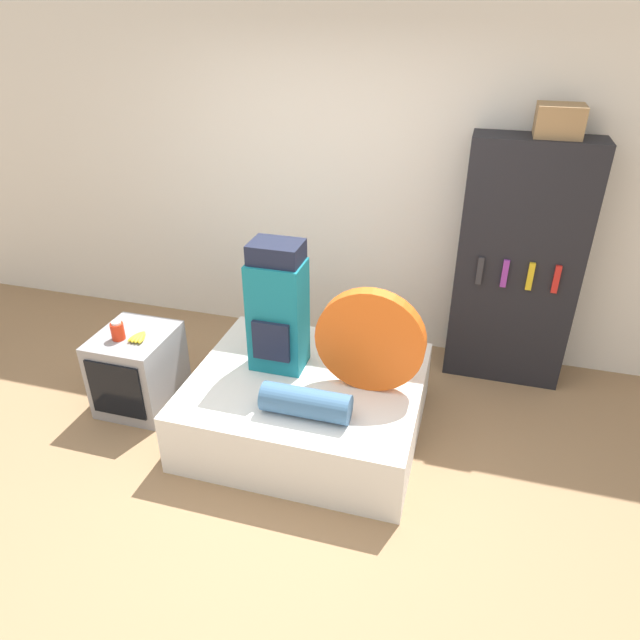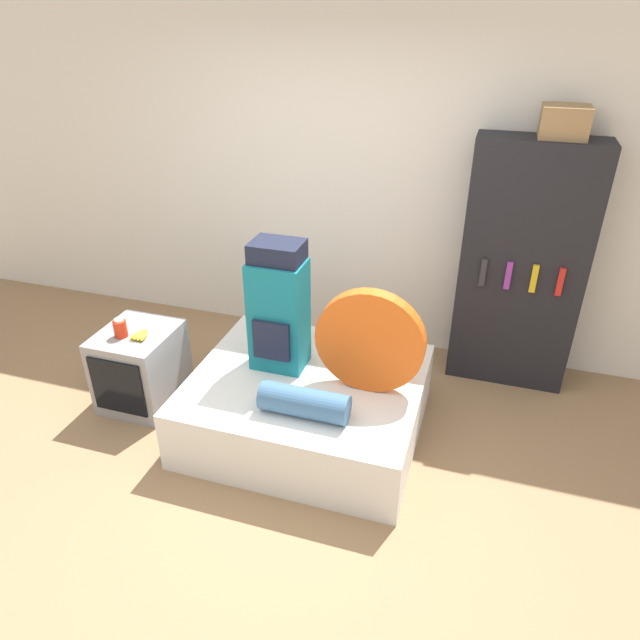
# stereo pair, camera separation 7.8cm
# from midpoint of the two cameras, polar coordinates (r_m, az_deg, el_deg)

# --- Properties ---
(ground_plane) EXTENTS (16.00, 16.00, 0.00)m
(ground_plane) POSITION_cam_midpoint_polar(r_m,az_deg,el_deg) (3.60, -5.18, -17.07)
(ground_plane) COLOR #997551
(wall_back) EXTENTS (8.00, 0.05, 2.60)m
(wall_back) POSITION_cam_midpoint_polar(r_m,az_deg,el_deg) (4.59, 3.10, 12.83)
(wall_back) COLOR white
(wall_back) RESTS_ON ground_plane
(bed) EXTENTS (1.50, 1.31, 0.43)m
(bed) POSITION_cam_midpoint_polar(r_m,az_deg,el_deg) (3.90, -1.87, -8.37)
(bed) COLOR white
(bed) RESTS_ON ground_plane
(backpack) EXTENTS (0.35, 0.30, 0.88)m
(backpack) POSITION_cam_midpoint_polar(r_m,az_deg,el_deg) (3.70, -4.85, 1.13)
(backpack) COLOR #14707F
(backpack) RESTS_ON bed
(tent_bag) EXTENTS (0.69, 0.10, 0.69)m
(tent_bag) POSITION_cam_midpoint_polar(r_m,az_deg,el_deg) (3.52, 4.41, -2.08)
(tent_bag) COLOR #E05B19
(tent_bag) RESTS_ON bed
(sleeping_roll) EXTENTS (0.54, 0.18, 0.18)m
(sleeping_roll) POSITION_cam_midpoint_polar(r_m,az_deg,el_deg) (3.41, -2.09, -8.26)
(sleeping_roll) COLOR #3D668E
(sleeping_roll) RESTS_ON bed
(television) EXTENTS (0.50, 0.57, 0.58)m
(television) POSITION_cam_midpoint_polar(r_m,az_deg,el_deg) (4.31, -18.19, -4.74)
(television) COLOR #939399
(television) RESTS_ON ground_plane
(canister) EXTENTS (0.09, 0.09, 0.13)m
(canister) POSITION_cam_midpoint_polar(r_m,az_deg,el_deg) (4.11, -20.10, -1.02)
(canister) COLOR red
(canister) RESTS_ON television
(banana_bunch) EXTENTS (0.12, 0.15, 0.04)m
(banana_bunch) POSITION_cam_midpoint_polar(r_m,az_deg,el_deg) (4.08, -18.16, -1.63)
(banana_bunch) COLOR yellow
(banana_bunch) RESTS_ON television
(bookshelf) EXTENTS (0.86, 0.35, 1.83)m
(bookshelf) POSITION_cam_midpoint_polar(r_m,az_deg,el_deg) (4.39, 18.62, 5.15)
(bookshelf) COLOR black
(bookshelf) RESTS_ON ground_plane
(cardboard_box) EXTENTS (0.29, 0.27, 0.20)m
(cardboard_box) POSITION_cam_midpoint_polar(r_m,az_deg,el_deg) (4.13, 22.30, 17.97)
(cardboard_box) COLOR #99754C
(cardboard_box) RESTS_ON bookshelf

